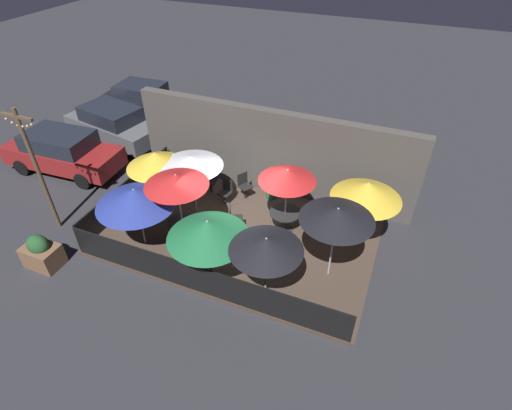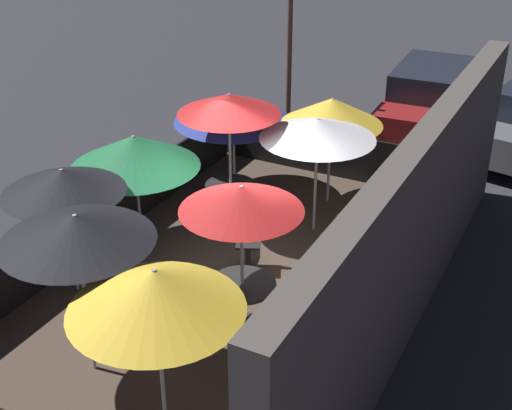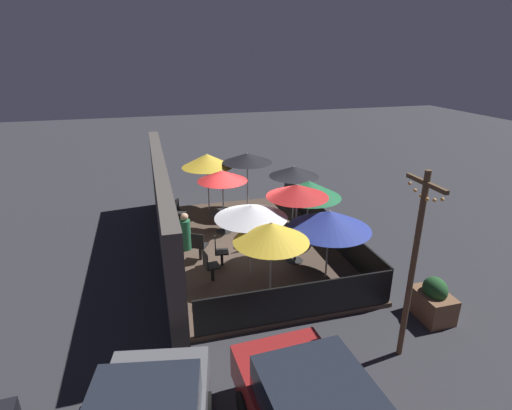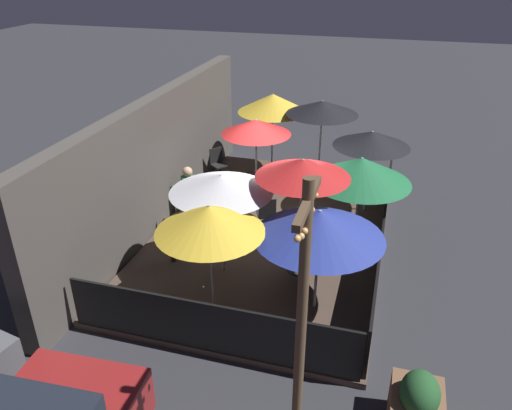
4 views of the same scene
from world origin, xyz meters
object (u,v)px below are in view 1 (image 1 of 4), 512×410
patio_umbrella_7 (208,229)px  parked_car_2 (143,100)px  planter_box (41,253)px  patio_umbrella_2 (156,160)px  patio_umbrella_4 (338,214)px  dining_table_0 (285,216)px  patio_chair_1 (211,179)px  patio_chair_0 (333,200)px  light_post (36,166)px  patio_umbrella_3 (191,161)px  patio_chair_2 (234,218)px  patio_chair_4 (226,191)px  patio_umbrella_0 (287,175)px  patio_chair_3 (244,185)px  parked_car_0 (62,151)px  patio_umbrella_1 (176,180)px  patio_umbrella_5 (367,191)px  parked_car_1 (113,124)px  patron_0 (271,184)px  patio_umbrella_8 (266,244)px  patio_umbrella_6 (135,197)px  dining_table_1 (183,226)px

patio_umbrella_7 → parked_car_2: bearing=134.1°
patio_umbrella_7 → planter_box: patio_umbrella_7 is taller
patio_umbrella_2 → patio_umbrella_4: patio_umbrella_4 is taller
dining_table_0 → patio_chair_1: (-3.10, 1.00, -0.07)m
patio_chair_0 → patio_umbrella_2: bearing=-32.0°
planter_box → dining_table_0: bearing=33.6°
patio_umbrella_4 → light_post: bearing=-172.2°
patio_umbrella_3 → patio_chair_1: 1.87m
patio_chair_2 → patio_chair_4: size_ratio=1.04×
patio_umbrella_3 → light_post: (-3.81, -2.30, 0.23)m
patio_umbrella_0 → planter_box: (-5.98, -3.97, -1.71)m
patio_chair_3 → parked_car_0: parked_car_0 is taller
planter_box → patio_umbrella_1: bearing=34.7°
patio_umbrella_5 → parked_car_1: size_ratio=0.50×
patio_umbrella_4 → patio_chair_2: size_ratio=2.49×
planter_box → patio_umbrella_2: bearing=63.9°
patio_chair_3 → light_post: light_post is taller
patio_umbrella_2 → light_post: (-2.65, -2.10, 0.34)m
patio_umbrella_2 → planter_box: size_ratio=1.92×
patio_umbrella_0 → dining_table_0: patio_umbrella_0 is taller
patron_0 → parked_car_2: bearing=-175.9°
patio_umbrella_3 → patio_umbrella_4: (4.82, -1.12, 0.21)m
patio_umbrella_8 → parked_car_1: 10.76m
patio_umbrella_7 → parked_car_2: patio_umbrella_7 is taller
patio_umbrella_4 → planter_box: patio_umbrella_4 is taller
patio_umbrella_5 → patio_umbrella_6: 6.45m
patio_umbrella_2 → patron_0: size_ratio=1.67×
patio_umbrella_2 → patio_umbrella_6: (0.49, -1.80, -0.08)m
patio_umbrella_8 → dining_table_1: patio_umbrella_8 is taller
patio_umbrella_5 → parked_car_2: patio_umbrella_5 is taller
dining_table_0 → patio_umbrella_6: bearing=-149.6°
planter_box → light_post: light_post is taller
patron_0 → patio_umbrella_4: bearing=-14.3°
patio_chair_1 → dining_table_0: bearing=62.8°
patio_umbrella_2 → patio_umbrella_5: (6.49, 0.56, 0.20)m
patio_umbrella_6 → patio_umbrella_7: size_ratio=1.06×
patio_chair_0 → patio_chair_2: 3.37m
dining_table_0 → patio_umbrella_5: bearing=4.2°
patio_chair_1 → parked_car_0: 6.00m
patio_umbrella_0 → parked_car_2: 10.64m
patio_umbrella_3 → patio_chair_3: size_ratio=2.26×
patio_chair_3 → patio_umbrella_1: bearing=-75.1°
patio_chair_3 → parked_car_1: parked_car_1 is taller
light_post → dining_table_1: bearing=11.0°
patio_umbrella_0 → patio_umbrella_6: bearing=-149.6°
patio_umbrella_2 → dining_table_1: size_ratio=2.26×
patio_umbrella_7 → patio_chair_4: (-1.11, 3.23, -1.26)m
dining_table_0 → patio_chair_3: patio_chair_3 is taller
patio_umbrella_2 → planter_box: bearing=-116.1°
dining_table_1 → dining_table_0: bearing=32.1°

